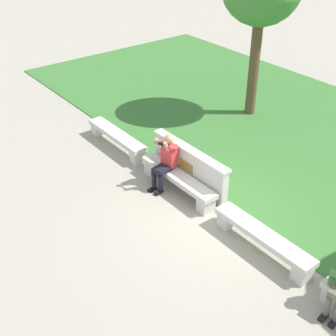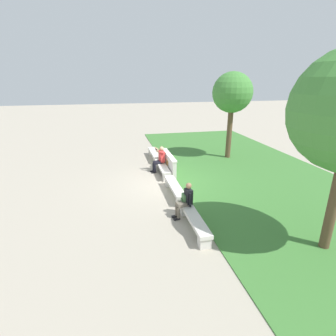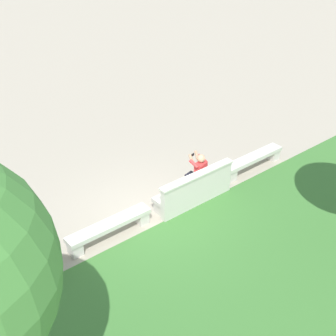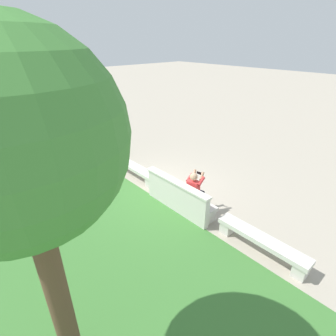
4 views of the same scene
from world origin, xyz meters
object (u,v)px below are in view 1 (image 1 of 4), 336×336
at_px(bench_near, 178,180).
at_px(person_photographer, 166,159).
at_px(bench_main, 117,138).
at_px(bench_mid, 263,238).

relative_size(bench_near, person_photographer, 1.75).
bearing_deg(person_photographer, bench_main, 178.07).
relative_size(bench_main, bench_near, 1.00).
distance_m(bench_main, person_photographer, 2.30).
bearing_deg(bench_mid, bench_near, 180.00).
xyz_separation_m(bench_main, person_photographer, (2.26, -0.08, 0.43)).
distance_m(bench_mid, person_photographer, 3.01).
height_order(bench_main, bench_near, same).
distance_m(bench_main, bench_mid, 5.23).
bearing_deg(person_photographer, bench_near, 11.83).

